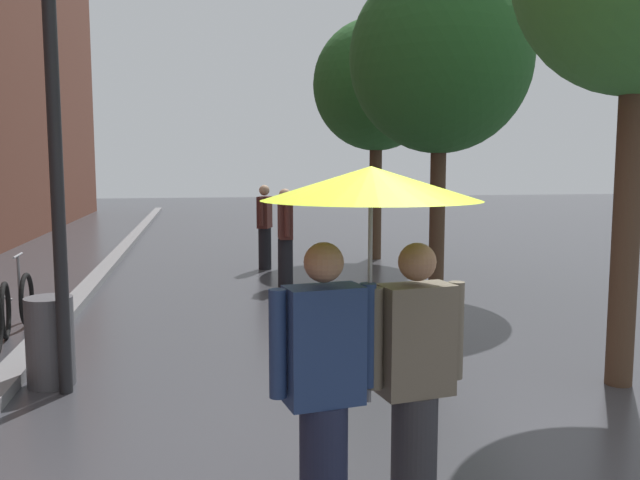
{
  "coord_description": "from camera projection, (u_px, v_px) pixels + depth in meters",
  "views": [
    {
      "loc": [
        -1.37,
        -3.7,
        2.08
      ],
      "look_at": [
        -0.19,
        2.61,
        1.35
      ],
      "focal_mm": 36.66,
      "sensor_mm": 36.0,
      "label": 1
    }
  ],
  "objects": [
    {
      "name": "street_tree_2",
      "position": [
        376.0,
        86.0,
        14.28
      ],
      "size": [
        2.78,
        2.78,
        5.28
      ],
      "color": "#473323",
      "rests_on": "ground"
    },
    {
      "name": "pedestrian_walking_midground",
      "position": [
        265.0,
        226.0,
        13.11
      ],
      "size": [
        0.35,
        0.56,
        1.7
      ],
      "color": "black",
      "rests_on": "ground"
    },
    {
      "name": "street_lamp_post",
      "position": [
        55.0,
        136.0,
        5.76
      ],
      "size": [
        0.24,
        0.24,
        3.98
      ],
      "color": "black",
      "rests_on": "ground"
    },
    {
      "name": "kerb_strip",
      "position": [
        108.0,
        266.0,
        13.27
      ],
      "size": [
        0.3,
        36.0,
        0.12
      ],
      "primitive_type": "cube",
      "color": "slate",
      "rests_on": "ground"
    },
    {
      "name": "street_tree_1",
      "position": [
        440.0,
        59.0,
        10.51
      ],
      "size": [
        2.94,
        2.94,
        5.33
      ],
      "color": "#473323",
      "rests_on": "ground"
    },
    {
      "name": "couple_under_umbrella",
      "position": [
        371.0,
        292.0,
        3.48
      ],
      "size": [
        1.17,
        1.17,
        2.08
      ],
      "color": "#1E233D",
      "rests_on": "ground"
    },
    {
      "name": "litter_bin",
      "position": [
        50.0,
        341.0,
        6.19
      ],
      "size": [
        0.44,
        0.44,
        0.85
      ],
      "primitive_type": "cylinder",
      "color": "#4C4C51",
      "rests_on": "ground"
    },
    {
      "name": "pedestrian_walking_far",
      "position": [
        285.0,
        237.0,
        11.19
      ],
      "size": [
        0.26,
        0.59,
        1.7
      ],
      "color": "black",
      "rests_on": "ground"
    }
  ]
}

